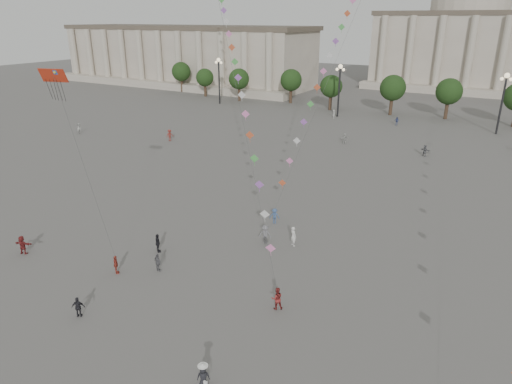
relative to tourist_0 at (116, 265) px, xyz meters
The scene contains 25 objects.
ground 7.80m from the tourist_0, 11.45° to the right, with size 360.00×360.00×0.00m, color #4F4C4A.
hall_west 114.58m from the tourist_0, 126.12° to the left, with size 84.00×26.22×17.20m.
hall_central 128.61m from the tourist_0, 86.59° to the left, with size 48.30×34.30×35.50m.
tree_row 76.97m from the tourist_0, 84.32° to the left, with size 137.12×5.12×8.00m.
lamp_post_far_west 78.28m from the tourist_0, 118.64° to the left, with size 2.00×0.90×10.65m.
lamp_post_mid_west 69.17m from the tourist_0, 96.16° to the left, with size 2.00×0.90×10.65m.
lamp_post_mid_east 72.39m from the tourist_0, 71.72° to the left, with size 2.00×0.90×10.65m.
person_crowd_0 66.68m from the tourist_0, 85.33° to the left, with size 0.95×0.39×1.61m, color #38447E.
person_crowd_1 51.88m from the tourist_0, 143.54° to the left, with size 0.90×0.70×1.84m, color silver.
person_crowd_2 42.74m from the tourist_0, 124.80° to the left, with size 1.26×0.72×1.94m, color maroon.
person_crowd_4 48.48m from the tourist_0, 88.17° to the left, with size 1.56×0.50×1.68m, color #B5B5B1.
person_crowd_6 13.30m from the tourist_0, 54.23° to the left, with size 1.16×0.67×1.80m, color slate.
person_crowd_10 66.87m from the tourist_0, 96.36° to the left, with size 0.64×0.42×1.77m, color silver.
person_crowd_12 49.58m from the tourist_0, 72.98° to the left, with size 1.61×0.51×1.74m, color slate.
person_crowd_13 15.52m from the tourist_0, 48.78° to the left, with size 0.68×0.45×1.87m, color silver.
tourist_0 is the anchor object (origin of this frame).
tourist_1 4.50m from the tourist_0, 84.20° to the left, with size 1.01×0.42×1.73m, color black.
tourist_2 9.73m from the tourist_0, 169.40° to the right, with size 1.59×0.51×1.71m, color maroon.
tourist_3 3.34m from the tourist_0, 37.21° to the left, with size 0.92×0.38×1.57m, color slate.
tourist_4 5.81m from the tourist_0, 68.91° to the right, with size 0.90×0.37×1.54m, color black.
kite_flyer_0 13.70m from the tourist_0, 10.04° to the left, with size 0.83×0.64×1.70m, color maroon.
kite_flyer_1 16.39m from the tourist_0, 66.77° to the left, with size 1.03×0.59×1.60m, color #3A5583.
hat_person 14.90m from the tourist_0, 25.08° to the right, with size 0.88×0.81×1.69m.
dragon_kite 14.60m from the tourist_0, behind, with size 3.43×1.09×14.73m.
kite_train_west 35.07m from the tourist_0, 106.18° to the left, with size 40.82×47.27×73.03m.
Camera 1 is at (18.57, -20.50, 19.51)m, focal length 32.00 mm.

